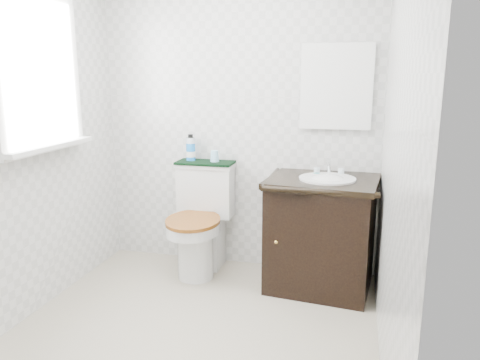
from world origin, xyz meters
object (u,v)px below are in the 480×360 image
at_px(vanity, 321,230).
at_px(mouthwash_bottle, 191,148).
at_px(toilet, 201,226).
at_px(trash_bin, 290,254).
at_px(cup, 215,156).

height_order(vanity, mouthwash_bottle, mouthwash_bottle).
xyz_separation_m(toilet, trash_bin, (0.69, 0.13, -0.22)).
height_order(toilet, cup, cup).
bearing_deg(cup, trash_bin, -0.59).
relative_size(vanity, trash_bin, 3.22).
xyz_separation_m(toilet, cup, (0.07, 0.14, 0.54)).
distance_m(vanity, cup, 1.01).
relative_size(trash_bin, cup, 3.23).
bearing_deg(toilet, cup, 62.43).
distance_m(vanity, mouthwash_bottle, 1.21).
distance_m(mouthwash_bottle, cup, 0.21).
relative_size(mouthwash_bottle, cup, 2.36).
height_order(vanity, cup, cup).
distance_m(trash_bin, cup, 0.98).
bearing_deg(trash_bin, mouthwash_bottle, 178.89).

